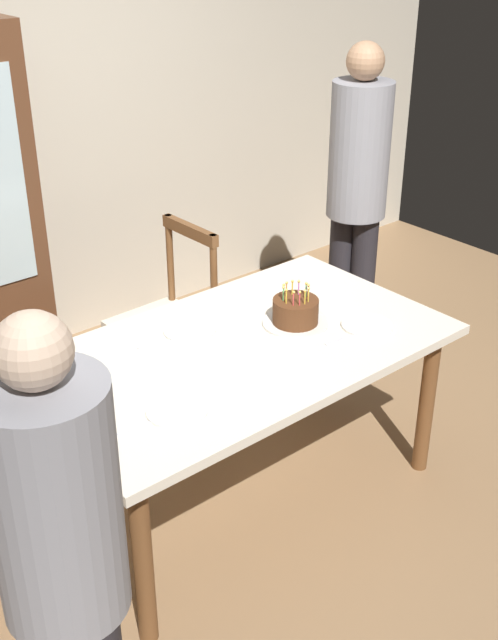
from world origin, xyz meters
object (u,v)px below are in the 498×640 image
at_px(birthday_cake, 295,313).
at_px(plate_near_celebrant, 177,411).
at_px(dining_table, 240,363).
at_px(person_celebrant, 63,562).
at_px(person_guest, 357,187).
at_px(plate_near_guest, 367,325).
at_px(chair_spindle_back, 167,324).
at_px(plate_far_side, 190,331).

distance_m(birthday_cake, plate_near_celebrant, 0.80).
bearing_deg(dining_table, person_celebrant, -147.52).
xyz_separation_m(dining_table, plate_near_celebrant, (-0.47, -0.22, 0.09)).
bearing_deg(dining_table, birthday_cake, -2.44).
height_order(birthday_cake, person_guest, person_guest).
height_order(plate_near_celebrant, plate_near_guest, same).
relative_size(birthday_cake, plate_near_celebrant, 1.27).
bearing_deg(person_guest, chair_spindle_back, 167.82).
bearing_deg(dining_table, plate_near_guest, -23.50).
height_order(chair_spindle_back, person_celebrant, person_celebrant).
xyz_separation_m(birthday_cake, plate_near_guest, (0.22, -0.21, -0.05)).
distance_m(dining_table, person_guest, 1.46).
bearing_deg(plate_near_guest, person_guest, 45.91).
relative_size(birthday_cake, chair_spindle_back, 0.29).
bearing_deg(dining_table, plate_near_celebrant, -154.62).
xyz_separation_m(birthday_cake, person_guest, (1.00, 0.59, 0.19)).
xyz_separation_m(plate_far_side, plate_near_guest, (0.60, -0.45, 0.00)).
distance_m(person_celebrant, person_guest, 2.83).
relative_size(plate_far_side, person_guest, 0.13).
distance_m(birthday_cake, person_celebrant, 1.67).
xyz_separation_m(person_celebrant, person_guest, (2.49, 1.34, 0.09)).
xyz_separation_m(plate_near_celebrant, person_guest, (1.77, 0.81, 0.24)).
relative_size(dining_table, person_guest, 0.98).
relative_size(dining_table, plate_near_celebrant, 7.82).
height_order(plate_near_celebrant, person_guest, person_guest).
distance_m(dining_table, plate_far_side, 0.26).
distance_m(dining_table, plate_near_guest, 0.57).
bearing_deg(chair_spindle_back, person_celebrant, -131.33).
bearing_deg(person_guest, plate_near_guest, -134.09).
relative_size(plate_near_celebrant, plate_far_side, 1.00).
bearing_deg(birthday_cake, person_celebrant, -153.37).
bearing_deg(plate_far_side, plate_near_celebrant, -130.77).
distance_m(plate_far_side, chair_spindle_back, 0.73).
relative_size(plate_near_celebrant, person_celebrant, 0.14).
bearing_deg(birthday_cake, chair_spindle_back, 96.95).
bearing_deg(dining_table, chair_spindle_back, 76.62).
distance_m(plate_near_guest, person_guest, 1.15).
height_order(birthday_cake, plate_near_celebrant, birthday_cake).
relative_size(person_celebrant, person_guest, 0.92).
xyz_separation_m(plate_far_side, person_guest, (1.38, 0.36, 0.24)).
xyz_separation_m(dining_table, birthday_cake, (0.30, -0.01, 0.14)).
bearing_deg(plate_far_side, plate_near_guest, -36.71).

